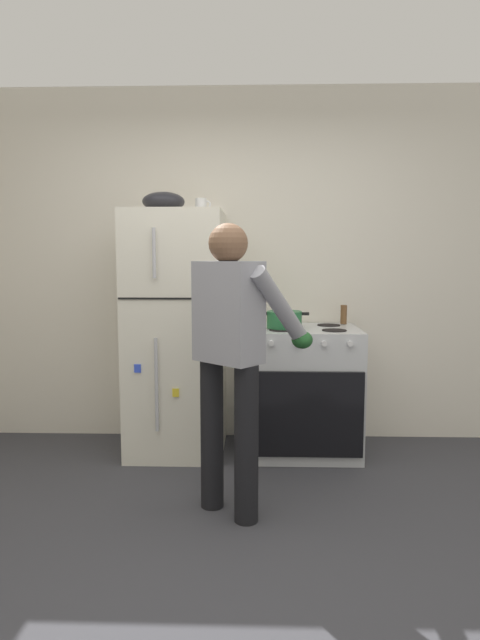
# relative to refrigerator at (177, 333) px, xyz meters

# --- Properties ---
(ground) EXTENTS (8.00, 8.00, 0.00)m
(ground) POSITION_rel_refrigerator_xyz_m (0.40, -1.57, -0.87)
(ground) COLOR #38383D
(kitchen_wall_back) EXTENTS (6.00, 0.10, 2.70)m
(kitchen_wall_back) POSITION_rel_refrigerator_xyz_m (0.40, 0.38, 0.48)
(kitchen_wall_back) COLOR silver
(kitchen_wall_back) RESTS_ON ground
(refrigerator) EXTENTS (0.68, 0.72, 1.74)m
(refrigerator) POSITION_rel_refrigerator_xyz_m (0.00, 0.00, 0.00)
(refrigerator) COLOR silver
(refrigerator) RESTS_ON ground
(stove_range) EXTENTS (0.76, 0.67, 0.92)m
(stove_range) POSITION_rel_refrigerator_xyz_m (0.94, -0.01, -0.42)
(stove_range) COLOR silver
(stove_range) RESTS_ON ground
(person_cook) EXTENTS (0.68, 0.72, 1.60)m
(person_cook) POSITION_rel_refrigerator_xyz_m (0.45, -0.97, 0.08)
(person_cook) COLOR black
(person_cook) RESTS_ON ground
(red_pot) EXTENTS (0.35, 0.25, 0.12)m
(red_pot) POSITION_rel_refrigerator_xyz_m (0.78, -0.05, 0.11)
(red_pot) COLOR #236638
(red_pot) RESTS_ON stove_range
(coffee_mug) EXTENTS (0.11, 0.08, 0.10)m
(coffee_mug) POSITION_rel_refrigerator_xyz_m (0.18, 0.05, 0.92)
(coffee_mug) COLOR silver
(coffee_mug) RESTS_ON refrigerator
(pepper_mill) EXTENTS (0.05, 0.05, 0.14)m
(pepper_mill) POSITION_rel_refrigerator_xyz_m (1.24, 0.20, 0.12)
(pepper_mill) COLOR brown
(pepper_mill) RESTS_ON stove_range
(mixing_bowl) EXTENTS (0.30, 0.30, 0.13)m
(mixing_bowl) POSITION_rel_refrigerator_xyz_m (-0.08, 0.00, 0.94)
(mixing_bowl) COLOR black
(mixing_bowl) RESTS_ON refrigerator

